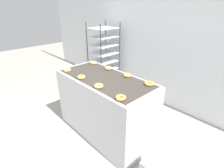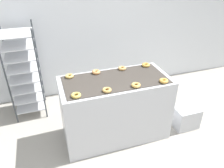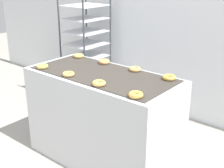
% 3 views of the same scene
% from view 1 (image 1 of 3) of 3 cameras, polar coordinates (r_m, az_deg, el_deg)
% --- Properties ---
extents(ground_plane, '(14.00, 14.00, 0.00)m').
position_cam_1_polar(ground_plane, '(2.79, -12.35, -20.40)').
color(ground_plane, '#9E998E').
extents(wall_back, '(8.00, 0.05, 2.80)m').
position_cam_1_polar(wall_back, '(3.54, 16.80, 14.95)').
color(wall_back, silver).
rests_on(wall_back, ground_plane).
extents(fryer_machine, '(1.55, 0.74, 0.98)m').
position_cam_1_polar(fryer_machine, '(2.76, -2.29, -7.29)').
color(fryer_machine, '#B7BABF').
rests_on(fryer_machine, ground_plane).
extents(baking_rack_cart, '(0.51, 0.58, 1.58)m').
position_cam_1_polar(baking_rack_cart, '(4.13, -2.72, 8.79)').
color(baking_rack_cart, '#33383D').
rests_on(baking_rack_cart, ground_plane).
extents(donut_near_left, '(0.12, 0.12, 0.04)m').
position_cam_1_polar(donut_near_left, '(2.84, -14.43, 4.48)').
color(donut_near_left, gold).
rests_on(donut_near_left, fryer_machine).
extents(donut_near_midleft, '(0.12, 0.12, 0.04)m').
position_cam_1_polar(donut_near_midleft, '(2.53, -9.97, 2.26)').
color(donut_near_midleft, tan).
rests_on(donut_near_midleft, fryer_machine).
extents(donut_near_midright, '(0.12, 0.12, 0.04)m').
position_cam_1_polar(donut_near_midright, '(2.23, -4.37, -0.61)').
color(donut_near_midright, tan).
rests_on(donut_near_midright, fryer_machine).
extents(donut_near_right, '(0.12, 0.12, 0.04)m').
position_cam_1_polar(donut_near_right, '(1.96, 2.89, -4.46)').
color(donut_near_right, gold).
rests_on(donut_near_right, fryer_machine).
extents(donut_far_left, '(0.12, 0.12, 0.04)m').
position_cam_1_polar(donut_far_left, '(3.11, -6.01, 6.93)').
color(donut_far_left, tan).
rests_on(donut_far_left, fryer_machine).
extents(donut_far_midleft, '(0.12, 0.12, 0.04)m').
position_cam_1_polar(donut_far_midleft, '(2.82, -1.12, 5.22)').
color(donut_far_midleft, tan).
rests_on(donut_far_midleft, fryer_machine).
extents(donut_far_midright, '(0.12, 0.12, 0.04)m').
position_cam_1_polar(donut_far_midright, '(2.56, 5.03, 2.90)').
color(donut_far_midright, tan).
rests_on(donut_far_midright, fryer_machine).
extents(donut_far_right, '(0.13, 0.13, 0.04)m').
position_cam_1_polar(donut_far_right, '(2.34, 12.04, 0.16)').
color(donut_far_right, gold).
rests_on(donut_far_right, fryer_machine).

